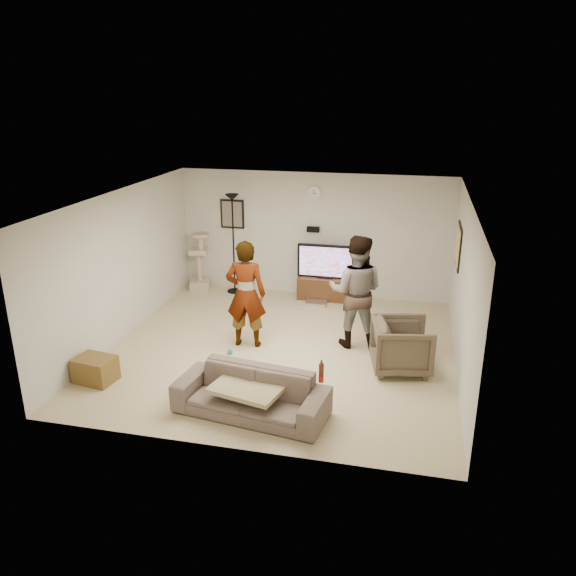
% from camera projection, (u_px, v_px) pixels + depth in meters
% --- Properties ---
extents(floor, '(5.50, 5.50, 0.02)m').
position_uv_depth(floor, '(282.00, 350.00, 9.28)').
color(floor, tan).
rests_on(floor, ground).
extents(ceiling, '(5.50, 5.50, 0.02)m').
position_uv_depth(ceiling, '(281.00, 197.00, 8.43)').
color(ceiling, white).
rests_on(ceiling, wall_back).
extents(wall_back, '(5.50, 0.04, 2.50)m').
position_uv_depth(wall_back, '(314.00, 235.00, 11.38)').
color(wall_back, silver).
rests_on(wall_back, floor).
extents(wall_front, '(5.50, 0.04, 2.50)m').
position_uv_depth(wall_front, '(224.00, 353.00, 6.33)').
color(wall_front, silver).
rests_on(wall_front, floor).
extents(wall_left, '(0.04, 5.50, 2.50)m').
position_uv_depth(wall_left, '(122.00, 265.00, 9.43)').
color(wall_left, silver).
rests_on(wall_left, floor).
extents(wall_right, '(0.04, 5.50, 2.50)m').
position_uv_depth(wall_right, '(464.00, 291.00, 8.27)').
color(wall_right, silver).
rests_on(wall_right, floor).
extents(wall_clock, '(0.26, 0.04, 0.26)m').
position_uv_depth(wall_clock, '(314.00, 193.00, 11.06)').
color(wall_clock, silver).
rests_on(wall_clock, wall_back).
extents(wall_speaker, '(0.25, 0.10, 0.10)m').
position_uv_depth(wall_speaker, '(313.00, 229.00, 11.28)').
color(wall_speaker, black).
rests_on(wall_speaker, wall_back).
extents(picture_back, '(0.42, 0.03, 0.52)m').
position_uv_depth(picture_back, '(232.00, 214.00, 11.60)').
color(picture_back, '#76645B').
rests_on(picture_back, wall_back).
extents(picture_right, '(0.03, 0.78, 0.62)m').
position_uv_depth(picture_right, '(458.00, 246.00, 9.66)').
color(picture_right, '#DAC155').
rests_on(picture_right, wall_right).
extents(tv_stand, '(1.09, 0.45, 0.45)m').
position_uv_depth(tv_stand, '(325.00, 288.00, 11.43)').
color(tv_stand, '#402512').
rests_on(tv_stand, floor).
extents(console_box, '(0.40, 0.30, 0.07)m').
position_uv_depth(console_box, '(316.00, 303.00, 11.16)').
color(console_box, silver).
rests_on(console_box, floor).
extents(tv, '(1.13, 0.08, 0.67)m').
position_uv_depth(tv, '(326.00, 261.00, 11.24)').
color(tv, black).
rests_on(tv, tv_stand).
extents(tv_screen, '(1.04, 0.01, 0.59)m').
position_uv_depth(tv_screen, '(325.00, 262.00, 11.20)').
color(tv_screen, '#5C88FC').
rests_on(tv_screen, tv).
extents(floor_lamp, '(0.32, 0.32, 2.06)m').
position_uv_depth(floor_lamp, '(233.00, 244.00, 11.55)').
color(floor_lamp, black).
rests_on(floor_lamp, floor).
extents(cat_tree, '(0.48, 0.48, 1.24)m').
position_uv_depth(cat_tree, '(199.00, 261.00, 11.82)').
color(cat_tree, tan).
rests_on(cat_tree, floor).
extents(person_left, '(0.69, 0.49, 1.79)m').
position_uv_depth(person_left, '(246.00, 294.00, 9.15)').
color(person_left, gray).
rests_on(person_left, floor).
extents(person_right, '(0.93, 0.73, 1.88)m').
position_uv_depth(person_right, '(356.00, 292.00, 9.14)').
color(person_right, '#2C5182').
rests_on(person_right, floor).
extents(sofa, '(2.09, 1.06, 0.58)m').
position_uv_depth(sofa, '(251.00, 394.00, 7.36)').
color(sofa, brown).
rests_on(sofa, floor).
extents(throw_blanket, '(1.04, 0.89, 0.06)m').
position_uv_depth(throw_blanket, '(249.00, 387.00, 7.33)').
color(throw_blanket, tan).
rests_on(throw_blanket, sofa).
extents(beer_bottle, '(0.06, 0.06, 0.25)m').
position_uv_depth(beer_bottle, '(321.00, 373.00, 7.02)').
color(beer_bottle, '#491E11').
rests_on(beer_bottle, sofa).
extents(armchair, '(1.01, 0.99, 0.78)m').
position_uv_depth(armchair, '(402.00, 346.00, 8.48)').
color(armchair, '#4D4132').
rests_on(armchair, floor).
extents(side_table, '(0.61, 0.50, 0.37)m').
position_uv_depth(side_table, '(95.00, 369.00, 8.22)').
color(side_table, brown).
rests_on(side_table, floor).
extents(toy_ball, '(0.09, 0.09, 0.09)m').
position_uv_depth(toy_ball, '(230.00, 351.00, 9.10)').
color(toy_ball, teal).
rests_on(toy_ball, floor).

